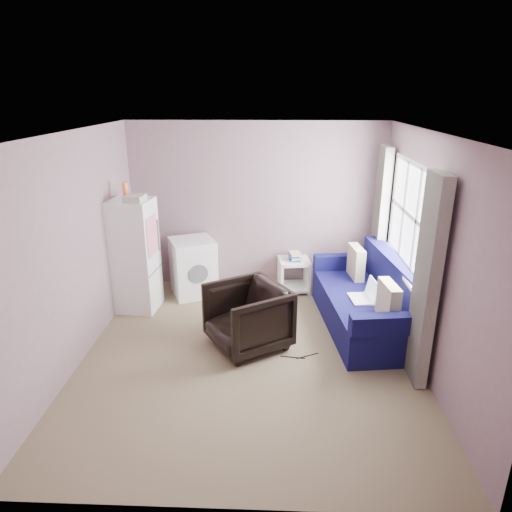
{
  "coord_description": "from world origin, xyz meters",
  "views": [
    {
      "loc": [
        0.26,
        -4.6,
        2.88
      ],
      "look_at": [
        0.05,
        0.6,
        1.0
      ],
      "focal_mm": 32.0,
      "sensor_mm": 36.0,
      "label": 1
    }
  ],
  "objects": [
    {
      "name": "room",
      "position": [
        0.02,
        0.01,
        1.25
      ],
      "size": [
        3.84,
        4.24,
        2.54
      ],
      "color": "#867457",
      "rests_on": "ground"
    },
    {
      "name": "armchair",
      "position": [
        -0.03,
        0.19,
        0.42
      ],
      "size": [
        1.09,
        1.11,
        0.85
      ],
      "primitive_type": "imported",
      "rotation": [
        0.0,
        0.0,
        -1.0
      ],
      "color": "black",
      "rests_on": "ground"
    },
    {
      "name": "fridge",
      "position": [
        -1.62,
        1.16,
        0.79
      ],
      "size": [
        0.59,
        0.58,
        1.77
      ],
      "rotation": [
        0.0,
        0.0,
        -0.09
      ],
      "color": "white",
      "rests_on": "ground"
    },
    {
      "name": "washing_machine",
      "position": [
        -0.93,
        1.67,
        0.44
      ],
      "size": [
        0.79,
        0.79,
        0.85
      ],
      "rotation": [
        0.0,
        0.0,
        0.42
      ],
      "color": "white",
      "rests_on": "ground"
    },
    {
      "name": "side_table",
      "position": [
        0.58,
        1.84,
        0.29
      ],
      "size": [
        0.5,
        0.5,
        0.62
      ],
      "rotation": [
        0.0,
        0.0,
        0.11
      ],
      "color": "white",
      "rests_on": "ground"
    },
    {
      "name": "sofa",
      "position": [
        1.49,
        0.73,
        0.34
      ],
      "size": [
        1.17,
        2.15,
        0.92
      ],
      "rotation": [
        0.0,
        0.0,
        0.12
      ],
      "color": "#111150",
      "rests_on": "ground"
    },
    {
      "name": "window_dressing",
      "position": [
        1.78,
        0.7,
        1.11
      ],
      "size": [
        0.17,
        2.62,
        2.18
      ],
      "color": "white",
      "rests_on": "ground"
    },
    {
      "name": "floor_cables",
      "position": [
        0.58,
        -0.04,
        0.01
      ],
      "size": [
        0.44,
        0.14,
        0.01
      ],
      "rotation": [
        0.0,
        0.0,
        0.2
      ],
      "color": "black",
      "rests_on": "ground"
    }
  ]
}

